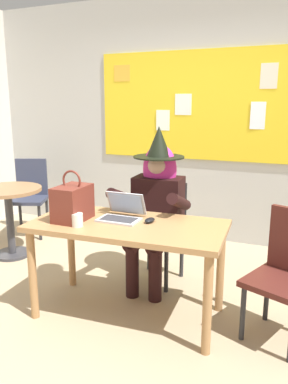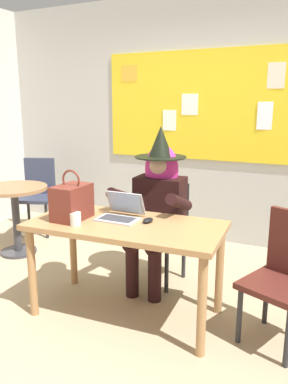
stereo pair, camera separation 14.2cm
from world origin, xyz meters
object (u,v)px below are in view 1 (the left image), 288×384
(chair_spare_by_window, at_px, (30,192))
(computer_mouse, at_px, (150,220))
(desk_main, at_px, (128,235))
(chair_at_desk, at_px, (161,226))
(side_table_round, at_px, (9,207))
(chair_extra_corner, at_px, (287,269))
(laptop, at_px, (122,213))
(handbag, at_px, (73,203))
(coffee_mug, at_px, (77,220))
(person_costumed, at_px, (156,199))

(chair_spare_by_window, bearing_deg, computer_mouse, 38.29)
(desk_main, xyz_separation_m, chair_spare_by_window, (-1.90, 1.24, -0.12))
(chair_at_desk, distance_m, side_table_round, 1.64)
(desk_main, xyz_separation_m, chair_at_desk, (0.01, 0.70, -0.14))
(chair_spare_by_window, height_order, chair_extra_corner, chair_spare_by_window)
(laptop, bearing_deg, chair_spare_by_window, 147.20)
(laptop, distance_m, chair_spare_by_window, 2.16)
(laptop, distance_m, side_table_round, 1.63)
(handbag, distance_m, chair_spare_by_window, 2.02)
(computer_mouse, xyz_separation_m, handbag, (-0.55, -0.16, 0.12))
(chair_at_desk, height_order, side_table_round, chair_at_desk)
(chair_at_desk, bearing_deg, chair_spare_by_window, -100.21)
(computer_mouse, bearing_deg, desk_main, -142.87)
(side_table_round, bearing_deg, chair_at_desk, 4.72)
(coffee_mug, bearing_deg, desk_main, 34.67)
(desk_main, relative_size, chair_extra_corner, 1.64)
(desk_main, distance_m, person_costumed, 0.60)
(chair_at_desk, bearing_deg, handbag, -22.21)
(computer_mouse, bearing_deg, side_table_round, 173.10)
(laptop, distance_m, coffee_mug, 0.35)
(laptop, bearing_deg, chair_at_desk, 81.39)
(chair_at_desk, height_order, person_costumed, person_costumed)
(person_costumed, bearing_deg, coffee_mug, -23.27)
(chair_at_desk, xyz_separation_m, chair_spare_by_window, (-1.90, 0.53, 0.03))
(computer_mouse, distance_m, coffee_mug, 0.52)
(handbag, bearing_deg, person_costumed, 58.49)
(computer_mouse, distance_m, handbag, 0.59)
(chair_extra_corner, bearing_deg, chair_at_desk, -93.94)
(person_costumed, distance_m, computer_mouse, 0.52)
(computer_mouse, xyz_separation_m, side_table_round, (-1.77, 0.49, -0.21))
(person_costumed, xyz_separation_m, handbag, (-0.41, -0.67, 0.09))
(person_costumed, distance_m, side_table_round, 1.64)
(chair_at_desk, bearing_deg, person_costumed, 3.11)
(computer_mouse, relative_size, chair_extra_corner, 0.12)
(chair_at_desk, height_order, handbag, handbag)
(handbag, bearing_deg, coffee_mug, -46.67)
(laptop, xyz_separation_m, coffee_mug, (-0.21, -0.28, 0.00))
(chair_spare_by_window, bearing_deg, handbag, 26.29)
(side_table_round, bearing_deg, person_costumed, 0.45)
(laptop, xyz_separation_m, handbag, (-0.32, -0.17, 0.09))
(chair_extra_corner, bearing_deg, chair_spare_by_window, -87.67)
(coffee_mug, bearing_deg, chair_extra_corner, 15.03)
(chair_at_desk, relative_size, computer_mouse, 8.52)
(chair_spare_by_window, bearing_deg, laptop, 35.33)
(handbag, bearing_deg, desk_main, 11.92)
(laptop, relative_size, side_table_round, 0.42)
(chair_at_desk, bearing_deg, computer_mouse, 17.76)
(chair_at_desk, xyz_separation_m, chair_extra_corner, (1.10, -0.53, -0.00))
(chair_at_desk, distance_m, computer_mouse, 0.69)
(person_costumed, bearing_deg, chair_spare_by_window, -111.65)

